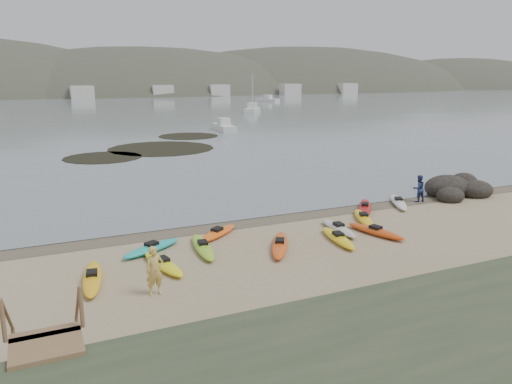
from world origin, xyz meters
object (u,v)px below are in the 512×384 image
person_west (155,271)px  rock_cluster (456,191)px  person_east (419,189)px  stairs (48,349)px

person_west → rock_cluster: (21.61, 6.93, -0.69)m
person_east → rock_cluster: person_east is taller
stairs → rock_cluster: 27.70m
stairs → rock_cluster: bearing=23.9°
stairs → person_west: size_ratio=1.49×
person_east → rock_cluster: size_ratio=0.33×
person_east → rock_cluster: bearing=-170.1°
person_west → person_east: (17.99, 6.52, -0.06)m
stairs → person_west: (3.70, 4.31, -0.14)m
person_west → rock_cluster: person_west is taller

